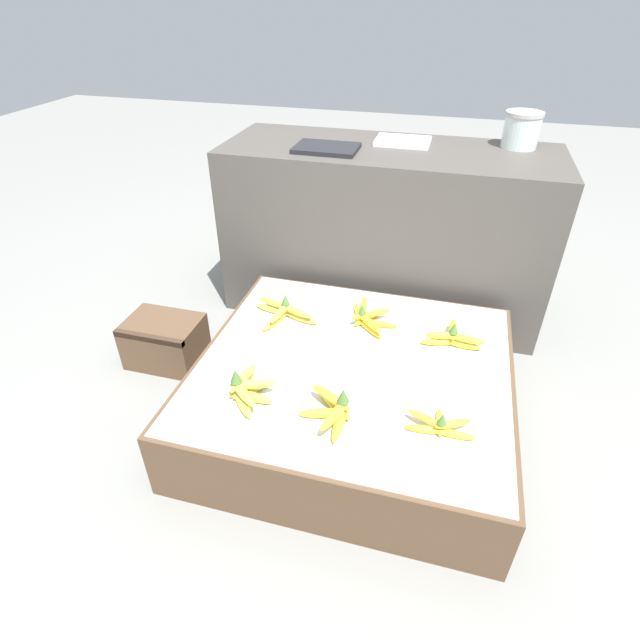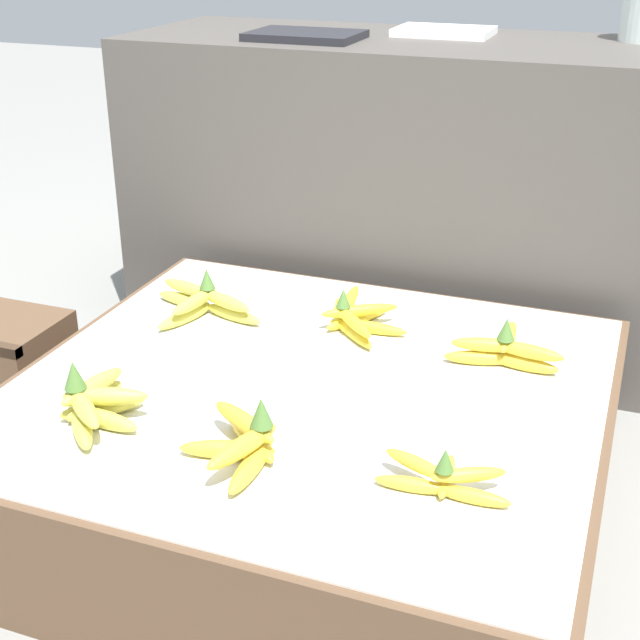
{
  "view_description": "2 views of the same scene",
  "coord_description": "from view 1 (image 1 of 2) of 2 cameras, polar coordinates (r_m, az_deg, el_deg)",
  "views": [
    {
      "loc": [
        0.24,
        -1.29,
        1.33
      ],
      "look_at": [
        -0.13,
        0.03,
        0.39
      ],
      "focal_mm": 28.0,
      "sensor_mm": 36.0,
      "label": 1
    },
    {
      "loc": [
        0.51,
        -1.31,
        1.03
      ],
      "look_at": [
        -0.0,
        0.05,
        0.35
      ],
      "focal_mm": 50.0,
      "sensor_mm": 36.0,
      "label": 2
    }
  ],
  "objects": [
    {
      "name": "glass_jar",
      "position": [
        2.33,
        22.05,
        19.51
      ],
      "size": [
        0.15,
        0.15,
        0.14
      ],
      "color": "silver",
      "rests_on": "back_vendor_table"
    },
    {
      "name": "wooden_crate",
      "position": [
        2.14,
        -17.3,
        -2.33
      ],
      "size": [
        0.3,
        0.22,
        0.19
      ],
      "color": "brown",
      "rests_on": "ground_plane"
    },
    {
      "name": "foam_tray_dark",
      "position": [
        2.15,
        0.74,
        19.04
      ],
      "size": [
        0.26,
        0.18,
        0.02
      ],
      "color": "#232328",
      "rests_on": "back_vendor_table"
    },
    {
      "name": "banana_bunch_middle_midleft",
      "position": [
        1.88,
        5.46,
        0.28
      ],
      "size": [
        0.2,
        0.24,
        0.09
      ],
      "color": "yellow",
      "rests_on": "display_platform"
    },
    {
      "name": "banana_bunch_front_midleft",
      "position": [
        1.49,
        1.57,
        -10.15
      ],
      "size": [
        0.17,
        0.2,
        0.11
      ],
      "color": "gold",
      "rests_on": "display_platform"
    },
    {
      "name": "foam_tray_white",
      "position": [
        2.28,
        9.43,
        19.51
      ],
      "size": [
        0.23,
        0.17,
        0.02
      ],
      "color": "white",
      "rests_on": "back_vendor_table"
    },
    {
      "name": "banana_bunch_front_left",
      "position": [
        1.57,
        -8.47,
        -7.77
      ],
      "size": [
        0.15,
        0.21,
        0.11
      ],
      "color": "gold",
      "rests_on": "display_platform"
    },
    {
      "name": "display_platform",
      "position": [
        1.78,
        3.72,
        -8.09
      ],
      "size": [
        1.05,
        0.98,
        0.25
      ],
      "color": "brown",
      "rests_on": "ground_plane"
    },
    {
      "name": "banana_bunch_middle_midright",
      "position": [
        1.83,
        14.93,
        -1.82
      ],
      "size": [
        0.22,
        0.16,
        0.1
      ],
      "color": "gold",
      "rests_on": "display_platform"
    },
    {
      "name": "ground_plane",
      "position": [
        1.87,
        3.58,
        -10.92
      ],
      "size": [
        10.0,
        10.0,
        0.0
      ],
      "primitive_type": "plane",
      "color": "gray"
    },
    {
      "name": "banana_bunch_front_midright",
      "position": [
        1.49,
        13.52,
        -11.6
      ],
      "size": [
        0.2,
        0.11,
        0.08
      ],
      "color": "gold",
      "rests_on": "display_platform"
    },
    {
      "name": "banana_bunch_middle_left",
      "position": [
        1.9,
        -4.23,
        0.96
      ],
      "size": [
        0.27,
        0.18,
        0.1
      ],
      "color": "gold",
      "rests_on": "display_platform"
    },
    {
      "name": "back_vendor_table",
      "position": [
        2.33,
        7.37,
        10.02
      ],
      "size": [
        1.41,
        0.53,
        0.75
      ],
      "color": "#4C4742",
      "rests_on": "ground_plane"
    }
  ]
}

